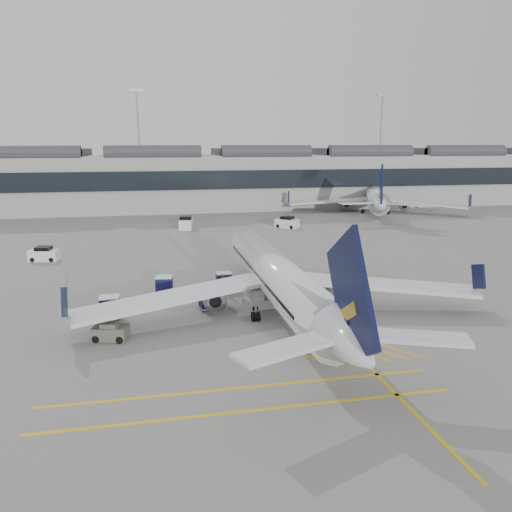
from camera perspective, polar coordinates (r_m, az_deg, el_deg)
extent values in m
plane|color=gray|center=(37.59, -7.27, -8.08)|extent=(220.00, 220.00, 0.00)
cube|color=#9E9E99|center=(107.40, -10.47, 8.31)|extent=(200.00, 20.00, 11.00)
cube|color=black|center=(97.15, -10.33, 8.47)|extent=(200.00, 0.50, 3.60)
cube|color=#38383D|center=(107.13, -10.60, 11.62)|extent=(200.00, 18.00, 1.40)
cylinder|color=slate|center=(121.12, -13.19, 11.98)|extent=(0.44, 0.44, 25.00)
cube|color=slate|center=(121.70, -13.51, 17.96)|extent=(3.00, 0.60, 0.50)
cylinder|color=slate|center=(134.03, 14.00, 11.97)|extent=(0.44, 0.44, 25.00)
cube|color=slate|center=(134.56, 14.30, 17.38)|extent=(3.00, 0.60, 0.50)
cube|color=gold|center=(48.62, 3.61, -3.17)|extent=(0.25, 60.00, 0.01)
cylinder|color=silver|center=(40.32, 2.41, -2.35)|extent=(3.54, 26.81, 3.36)
cone|color=silver|center=(54.78, -1.55, 1.67)|extent=(3.38, 3.59, 3.36)
cone|color=silver|center=(26.24, 11.05, -10.17)|extent=(3.39, 4.31, 3.36)
cube|color=silver|center=(38.07, -9.58, -4.69)|extent=(15.42, 7.84, 0.31)
cube|color=silver|center=(42.22, 14.10, -3.17)|extent=(15.44, 7.66, 0.31)
cylinder|color=slate|center=(40.21, -4.95, -4.55)|extent=(1.90, 3.23, 1.88)
cylinder|color=slate|center=(42.66, 9.01, -3.65)|extent=(1.90, 3.23, 1.88)
cube|color=black|center=(25.85, 10.82, -4.61)|extent=(0.31, 6.80, 7.48)
cylinder|color=black|center=(50.64, -0.51, -2.17)|extent=(0.25, 0.57, 0.57)
cylinder|color=black|center=(38.48, -0.03, -6.91)|extent=(0.63, 0.72, 0.71)
cylinder|color=black|center=(39.60, 6.34, -6.41)|extent=(0.63, 0.72, 0.71)
cylinder|color=silver|center=(102.41, 13.49, 6.58)|extent=(14.19, 27.98, 3.60)
cone|color=silver|center=(118.62, 13.11, 7.38)|extent=(4.78, 4.91, 3.60)
cone|color=silver|center=(85.82, 14.03, 5.70)|extent=(5.07, 5.62, 3.60)
cube|color=silver|center=(101.01, 8.31, 6.22)|extent=(16.50, 4.63, 0.34)
cube|color=silver|center=(101.96, 18.64, 5.75)|extent=(14.67, 13.15, 0.34)
cylinder|color=slate|center=(102.92, 10.33, 5.89)|extent=(3.17, 3.95, 2.01)
cylinder|color=slate|center=(103.49, 16.52, 5.61)|extent=(3.17, 3.95, 2.01)
cube|color=black|center=(86.13, 14.10, 7.51)|extent=(3.02, 6.86, 8.03)
cylinder|color=black|center=(113.65, 13.15, 5.79)|extent=(0.48, 0.67, 0.61)
cylinder|color=black|center=(100.24, 12.10, 5.00)|extent=(0.91, 0.96, 0.77)
cylinder|color=black|center=(100.49, 14.84, 4.88)|extent=(0.91, 0.96, 0.77)
cube|color=silver|center=(41.87, 1.48, -5.23)|extent=(4.39, 2.30, 0.77)
cube|color=black|center=(42.02, 2.88, -3.92)|extent=(3.87, 1.79, 1.62)
cube|color=silver|center=(41.21, -0.07, -4.40)|extent=(1.21, 1.57, 0.99)
cylinder|color=black|center=(40.70, -0.12, -5.97)|extent=(0.51, 0.27, 0.48)
cylinder|color=black|center=(42.07, -0.86, -5.35)|extent=(0.51, 0.27, 0.48)
cylinder|color=black|center=(41.83, 3.84, -5.48)|extent=(0.51, 0.27, 0.48)
cylinder|color=black|center=(43.17, 2.99, -4.89)|extent=(0.51, 0.27, 0.48)
cube|color=gray|center=(45.90, -10.41, -4.11)|extent=(1.74, 1.50, 0.11)
cube|color=#111244|center=(45.70, -10.45, -3.21)|extent=(1.59, 1.43, 1.35)
cube|color=silver|center=(45.51, -10.48, -2.36)|extent=(1.65, 1.49, 0.09)
cylinder|color=black|center=(45.51, -11.29, -4.38)|extent=(0.22, 0.12, 0.20)
cylinder|color=black|center=(46.49, -11.14, -4.01)|extent=(0.22, 0.12, 0.20)
cylinder|color=black|center=(45.37, -9.65, -4.37)|extent=(0.22, 0.12, 0.20)
cylinder|color=black|center=(46.34, -9.54, -4.00)|extent=(0.22, 0.12, 0.20)
cube|color=gray|center=(46.83, -3.69, -3.59)|extent=(1.53, 1.26, 0.11)
cube|color=#111244|center=(46.64, -3.70, -2.76)|extent=(1.39, 1.22, 1.29)
cube|color=silver|center=(46.47, -3.71, -1.95)|extent=(1.44, 1.26, 0.09)
cylinder|color=black|center=(46.30, -4.35, -3.88)|extent=(0.20, 0.09, 0.20)
cylinder|color=black|center=(47.23, -4.53, -3.55)|extent=(0.20, 0.09, 0.20)
cylinder|color=black|center=(46.48, -2.84, -3.79)|extent=(0.20, 0.09, 0.20)
cylinder|color=black|center=(47.41, -3.04, -3.46)|extent=(0.20, 0.09, 0.20)
cube|color=gray|center=(41.39, -5.35, -5.80)|extent=(1.88, 1.63, 0.12)
cube|color=#111244|center=(41.15, -5.37, -4.75)|extent=(1.73, 1.56, 1.44)
cube|color=silver|center=(40.93, -5.39, -3.74)|extent=(1.79, 1.62, 0.10)
cylinder|color=black|center=(40.75, -6.09, -6.22)|extent=(0.23, 0.13, 0.22)
cylinder|color=black|center=(41.75, -6.47, -5.76)|extent=(0.23, 0.13, 0.22)
cylinder|color=black|center=(41.09, -4.20, -6.02)|extent=(0.23, 0.13, 0.22)
cylinder|color=black|center=(42.09, -4.63, -5.57)|extent=(0.23, 0.13, 0.22)
cube|color=gray|center=(40.92, -16.30, -6.51)|extent=(1.63, 1.35, 0.11)
cube|color=#111244|center=(40.68, -16.37, -5.49)|extent=(1.48, 1.30, 1.38)
cube|color=silver|center=(40.47, -16.43, -4.52)|extent=(1.53, 1.34, 0.09)
cylinder|color=black|center=(40.51, -17.29, -6.87)|extent=(0.21, 0.10, 0.21)
cylinder|color=black|center=(41.49, -17.17, -6.39)|extent=(0.21, 0.10, 0.21)
cylinder|color=black|center=(40.40, -15.40, -6.80)|extent=(0.21, 0.10, 0.21)
cylinder|color=black|center=(41.39, -15.33, -6.32)|extent=(0.21, 0.10, 0.21)
imported|color=orange|center=(41.95, -3.57, -4.66)|extent=(0.58, 0.67, 1.55)
imported|color=#F84C0D|center=(44.88, -3.82, -3.41)|extent=(0.87, 0.70, 1.69)
cube|color=#5A5B4D|center=(36.28, -16.27, -8.42)|extent=(2.60, 1.96, 0.92)
cube|color=#5A5B4D|center=(36.09, -16.33, -7.60)|extent=(1.37, 1.37, 0.46)
cylinder|color=black|center=(36.14, -17.83, -9.04)|extent=(0.56, 0.36, 0.52)
cylinder|color=black|center=(37.18, -17.14, -8.37)|extent=(0.56, 0.36, 0.52)
cylinder|color=black|center=(35.57, -15.30, -9.23)|extent=(0.56, 0.36, 0.52)
cylinder|color=black|center=(36.63, -14.69, -8.54)|extent=(0.56, 0.36, 0.52)
cone|color=#F24C0A|center=(59.38, -2.01, 0.01)|extent=(0.36, 0.36, 0.49)
cone|color=#F24C0A|center=(48.78, 7.99, -2.95)|extent=(0.32, 0.32, 0.44)
cube|color=silver|center=(62.92, -23.06, 0.07)|extent=(3.49, 2.20, 1.26)
cube|color=black|center=(62.77, -23.12, 0.75)|extent=(1.88, 1.81, 0.54)
cylinder|color=black|center=(62.77, -24.19, -0.40)|extent=(0.57, 0.30, 0.54)
cylinder|color=black|center=(64.06, -23.69, -0.11)|extent=(0.57, 0.30, 0.54)
cylinder|color=black|center=(61.94, -22.35, -0.40)|extent=(0.57, 0.30, 0.54)
cylinder|color=black|center=(63.25, -21.88, -0.10)|extent=(0.57, 0.30, 0.54)
cube|color=silver|center=(80.83, -8.01, 3.65)|extent=(2.54, 4.20, 1.54)
cube|color=black|center=(80.69, -8.03, 4.31)|extent=(2.14, 2.23, 0.66)
cylinder|color=black|center=(79.53, -7.44, 3.20)|extent=(0.34, 0.69, 0.66)
cylinder|color=black|center=(79.69, -8.70, 3.18)|extent=(0.34, 0.69, 0.66)
cylinder|color=black|center=(82.13, -7.31, 3.51)|extent=(0.34, 0.69, 0.66)
cylinder|color=black|center=(82.27, -8.53, 3.48)|extent=(0.34, 0.69, 0.66)
cube|color=silver|center=(81.07, 3.56, 3.74)|extent=(3.93, 3.82, 1.42)
cube|color=black|center=(80.94, 3.57, 4.34)|extent=(2.51, 2.51, 0.61)
cylinder|color=black|center=(80.98, 2.53, 3.45)|extent=(0.60, 0.58, 0.61)
cylinder|color=black|center=(82.40, 3.06, 3.60)|extent=(0.60, 0.58, 0.61)
cylinder|color=black|center=(79.88, 4.07, 3.30)|extent=(0.60, 0.58, 0.61)
cylinder|color=black|center=(81.31, 4.59, 3.46)|extent=(0.60, 0.58, 0.61)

